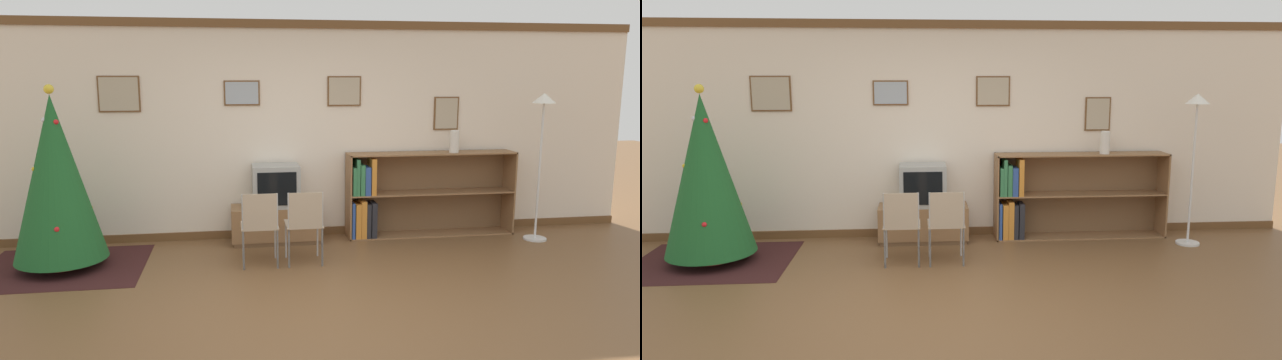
# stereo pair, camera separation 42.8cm
# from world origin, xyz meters

# --- Properties ---
(ground_plane) EXTENTS (24.00, 24.00, 0.00)m
(ground_plane) POSITION_xyz_m (0.00, 0.00, 0.00)
(ground_plane) COLOR brown
(wall_back) EXTENTS (9.02, 0.11, 2.70)m
(wall_back) POSITION_xyz_m (-0.00, 2.58, 1.35)
(wall_back) COLOR silver
(wall_back) RESTS_ON ground_plane
(area_rug) EXTENTS (1.71, 1.45, 0.01)m
(area_rug) POSITION_xyz_m (-2.54, 1.65, 0.00)
(area_rug) COLOR #381919
(area_rug) RESTS_ON ground_plane
(christmas_tree) EXTENTS (0.95, 0.95, 1.94)m
(christmas_tree) POSITION_xyz_m (-2.54, 1.65, 0.97)
(christmas_tree) COLOR maroon
(christmas_tree) RESTS_ON area_rug
(tv_console) EXTENTS (1.10, 0.45, 0.45)m
(tv_console) POSITION_xyz_m (-0.21, 2.29, 0.23)
(tv_console) COLOR brown
(tv_console) RESTS_ON ground_plane
(television) EXTENTS (0.57, 0.43, 0.51)m
(television) POSITION_xyz_m (-0.21, 2.29, 0.71)
(television) COLOR #9E9E99
(television) RESTS_ON tv_console
(folding_chair_left) EXTENTS (0.40, 0.40, 0.82)m
(folding_chair_left) POSITION_xyz_m (-0.45, 1.38, 0.47)
(folding_chair_left) COLOR tan
(folding_chair_left) RESTS_ON ground_plane
(folding_chair_right) EXTENTS (0.40, 0.40, 0.82)m
(folding_chair_right) POSITION_xyz_m (0.03, 1.38, 0.47)
(folding_chair_right) COLOR tan
(folding_chair_right) RESTS_ON ground_plane
(bookshelf) EXTENTS (2.17, 0.36, 1.07)m
(bookshelf) POSITION_xyz_m (1.41, 2.36, 0.52)
(bookshelf) COLOR olive
(bookshelf) RESTS_ON ground_plane
(vase) EXTENTS (0.12, 0.12, 0.28)m
(vase) POSITION_xyz_m (2.06, 2.30, 1.22)
(vase) COLOR silver
(vase) RESTS_ON bookshelf
(standing_lamp) EXTENTS (0.28, 0.28, 1.83)m
(standing_lamp) POSITION_xyz_m (3.02, 1.91, 1.40)
(standing_lamp) COLOR silver
(standing_lamp) RESTS_ON ground_plane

